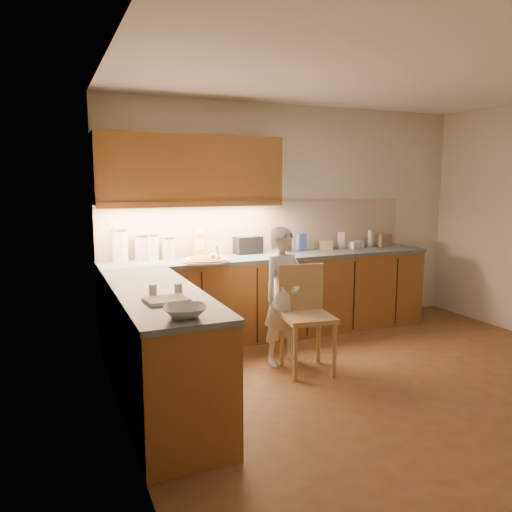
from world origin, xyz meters
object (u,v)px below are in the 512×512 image
at_px(pizza_on_board, 206,260).
at_px(wooden_chair, 305,310).
at_px(child, 284,296).
at_px(oil_jug, 200,244).
at_px(toaster, 248,245).

bearing_deg(pizza_on_board, wooden_chair, -51.59).
bearing_deg(pizza_on_board, child, -49.18).
distance_m(pizza_on_board, oil_jug, 0.40).
bearing_deg(wooden_chair, child, 127.59).
relative_size(oil_jug, toaster, 0.98).
xyz_separation_m(pizza_on_board, toaster, (0.62, 0.39, 0.08)).
xyz_separation_m(pizza_on_board, child, (0.56, -0.64, -0.28)).
distance_m(wooden_chair, oil_jug, 1.47).
xyz_separation_m(child, wooden_chair, (0.12, -0.20, -0.10)).
relative_size(pizza_on_board, wooden_chair, 0.50).
relative_size(child, wooden_chair, 1.36).
height_order(pizza_on_board, oil_jug, oil_jug).
relative_size(pizza_on_board, toaster, 1.54).
xyz_separation_m(pizza_on_board, wooden_chair, (0.67, -0.85, -0.38)).
bearing_deg(wooden_chair, oil_jug, 124.85).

